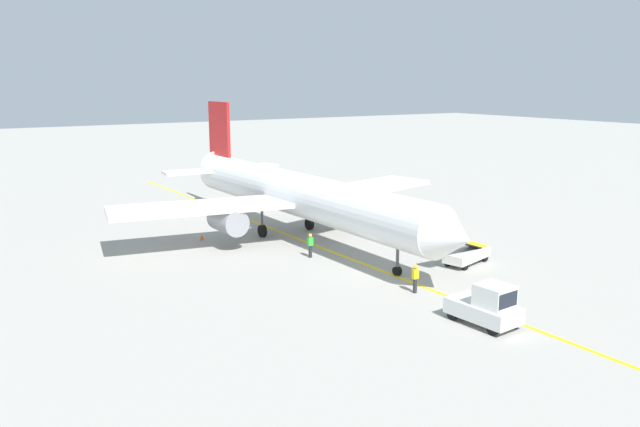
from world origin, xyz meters
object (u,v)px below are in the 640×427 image
at_px(airliner, 296,194).
at_px(belt_loader_forward_hold, 466,253).
at_px(ground_crew_wing_walker, 415,278).
at_px(pushback_tug, 487,306).
at_px(safety_cone_nose_left, 368,232).
at_px(safety_cone_nose_right, 202,237).
at_px(ground_crew_marshaller, 310,245).
at_px(baggage_tug_near_wing, 444,233).

bearing_deg(airliner, belt_loader_forward_hold, -64.68).
bearing_deg(ground_crew_wing_walker, belt_loader_forward_hold, 22.17).
bearing_deg(ground_crew_wing_walker, pushback_tug, -91.68).
height_order(ground_crew_wing_walker, safety_cone_nose_left, ground_crew_wing_walker).
height_order(pushback_tug, belt_loader_forward_hold, belt_loader_forward_hold).
height_order(airliner, safety_cone_nose_right, airliner).
height_order(airliner, ground_crew_marshaller, airliner).
relative_size(pushback_tug, safety_cone_nose_right, 8.55).
height_order(pushback_tug, ground_crew_wing_walker, pushback_tug).
height_order(baggage_tug_near_wing, safety_cone_nose_right, baggage_tug_near_wing).
relative_size(ground_crew_wing_walker, safety_cone_nose_right, 3.86).
distance_m(baggage_tug_near_wing, belt_loader_forward_hold, 5.03).
relative_size(airliner, pushback_tug, 9.39).
distance_m(airliner, belt_loader_forward_hold, 14.08).
xyz_separation_m(pushback_tug, ground_crew_marshaller, (-1.14, 15.22, -0.08)).
bearing_deg(safety_cone_nose_right, baggage_tug_near_wing, -36.52).
distance_m(baggage_tug_near_wing, ground_crew_marshaller, 10.45).
xyz_separation_m(airliner, safety_cone_nose_left, (5.27, -2.36, -3.20)).
relative_size(pushback_tug, ground_crew_wing_walker, 2.21).
xyz_separation_m(belt_loader_forward_hold, ground_crew_marshaller, (-7.99, 6.84, 0.13)).
xyz_separation_m(pushback_tug, belt_loader_forward_hold, (6.84, 8.38, -0.22)).
bearing_deg(safety_cone_nose_right, ground_crew_wing_walker, -72.07).
distance_m(airliner, safety_cone_nose_right, 7.94).
bearing_deg(safety_cone_nose_left, pushback_tug, -108.51).
bearing_deg(baggage_tug_near_wing, safety_cone_nose_right, 143.48).
bearing_deg(safety_cone_nose_right, airliner, -23.93).
height_order(baggage_tug_near_wing, safety_cone_nose_left, baggage_tug_near_wing).
height_order(airliner, pushback_tug, airliner).
xyz_separation_m(pushback_tug, baggage_tug_near_wing, (9.05, 12.89, -0.07)).
distance_m(pushback_tug, safety_cone_nose_right, 24.51).
bearing_deg(airliner, ground_crew_wing_walker, -92.86).
relative_size(belt_loader_forward_hold, safety_cone_nose_right, 11.72).
height_order(baggage_tug_near_wing, ground_crew_wing_walker, baggage_tug_near_wing).
bearing_deg(belt_loader_forward_hold, ground_crew_wing_walker, -157.83).
height_order(belt_loader_forward_hold, ground_crew_marshaller, belt_loader_forward_hold).
height_order(baggage_tug_near_wing, ground_crew_marshaller, baggage_tug_near_wing).
bearing_deg(airliner, safety_cone_nose_left, -24.06).
height_order(ground_crew_marshaller, safety_cone_nose_right, ground_crew_marshaller).
xyz_separation_m(ground_crew_marshaller, ground_crew_wing_walker, (1.31, -9.56, 0.00)).
bearing_deg(ground_crew_marshaller, safety_cone_nose_left, 24.21).
distance_m(pushback_tug, ground_crew_wing_walker, 5.66).
xyz_separation_m(airliner, safety_cone_nose_right, (-6.64, 2.95, -3.20)).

